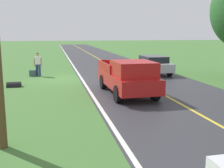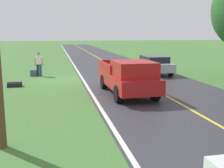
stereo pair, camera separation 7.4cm
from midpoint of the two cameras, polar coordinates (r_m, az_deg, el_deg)
ground_plane at (r=19.28m, az=-10.03°, el=0.97°), size 200.00×200.00×0.00m
road_surface at (r=20.04m, az=4.35°, el=1.47°), size 7.66×120.00×0.00m
lane_edge_line at (r=19.36m, az=-6.08°, el=1.13°), size 0.16×117.60×0.00m
lane_centre_line at (r=20.04m, az=4.35°, el=1.48°), size 0.14×117.60×0.00m
hitchhiker_walking at (r=21.04m, az=-14.86°, el=4.27°), size 0.62×0.52×1.75m
suitcase_carried at (r=21.10m, az=-15.92°, el=2.17°), size 0.47×0.22×0.45m
pickup_truck_passing at (r=14.07m, az=3.59°, el=1.60°), size 2.21×5.45×1.82m
sedan_near_oncoming at (r=21.72m, az=8.69°, el=4.08°), size 1.95×4.41×1.41m
drainage_culvert at (r=17.33m, az=-19.42°, el=-0.53°), size 0.80×0.60×0.60m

